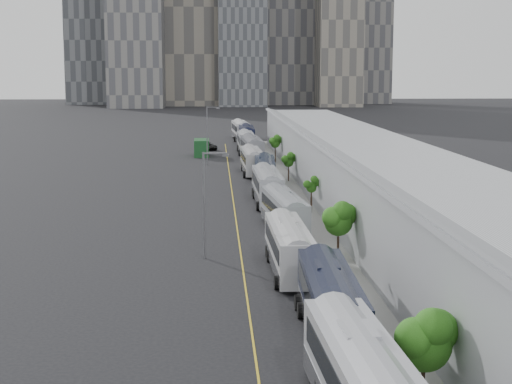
{
  "coord_description": "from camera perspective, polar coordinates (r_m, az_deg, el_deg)",
  "views": [
    {
      "loc": [
        -3.44,
        -22.04,
        14.34
      ],
      "look_at": [
        0.39,
        51.66,
        3.0
      ],
      "focal_mm": 55.0,
      "sensor_mm": 36.0,
      "label": 1
    }
  ],
  "objects": [
    {
      "name": "bus_5",
      "position": [
        99.27,
        0.64,
        1.32
      ],
      "size": [
        3.18,
        12.59,
        3.65
      ],
      "rotation": [
        0.0,
        0.0,
        -0.05
      ],
      "color": "black",
      "rests_on": "ground"
    },
    {
      "name": "sidewalk",
      "position": [
        79.34,
        6.1,
        -1.68
      ],
      "size": [
        10.0,
        170.0,
        0.12
      ],
      "primitive_type": "cube",
      "color": "gray",
      "rests_on": "ground"
    },
    {
      "name": "bus_6",
      "position": [
        111.11,
        -0.3,
        2.13
      ],
      "size": [
        2.92,
        12.71,
        3.7
      ],
      "rotation": [
        0.0,
        0.0,
        0.03
      ],
      "color": "silver",
      "rests_on": "ground"
    },
    {
      "name": "bus_10",
      "position": [
        167.52,
        -1.14,
        4.41
      ],
      "size": [
        3.57,
        14.11,
        4.09
      ],
      "rotation": [
        0.0,
        0.0,
        0.05
      ],
      "color": "white",
      "rests_on": "ground"
    },
    {
      "name": "tree_4",
      "position": [
        124.38,
        1.42,
        3.66
      ],
      "size": [
        1.52,
        1.52,
        4.15
      ],
      "color": "black",
      "rests_on": "ground"
    },
    {
      "name": "lane_line",
      "position": [
        78.39,
        -1.5,
        -1.8
      ],
      "size": [
        0.12,
        160.0,
        0.02
      ],
      "primitive_type": "cube",
      "color": "gold",
      "rests_on": "ground"
    },
    {
      "name": "suv",
      "position": [
        145.66,
        -3.52,
        3.35
      ],
      "size": [
        4.04,
        5.6,
        1.41
      ],
      "primitive_type": "imported",
      "rotation": [
        0.0,
        0.0,
        0.37
      ],
      "color": "black",
      "rests_on": "ground"
    },
    {
      "name": "street_lamp_far",
      "position": [
        120.65,
        -3.49,
        4.39
      ],
      "size": [
        2.04,
        0.22,
        9.09
      ],
      "color": "#59595E",
      "rests_on": "ground"
    },
    {
      "name": "bus_9",
      "position": [
        153.36,
        -0.68,
        4.01
      ],
      "size": [
        3.06,
        13.83,
        4.03
      ],
      "rotation": [
        0.0,
        0.0,
        -0.01
      ],
      "color": "black",
      "rests_on": "ground"
    },
    {
      "name": "bus_4",
      "position": [
        86.05,
        0.83,
        0.23
      ],
      "size": [
        2.91,
        13.07,
        3.81
      ],
      "rotation": [
        0.0,
        0.0,
        0.01
      ],
      "color": "#9FA1A8",
      "rests_on": "ground"
    },
    {
      "name": "tree_1",
      "position": [
        58.95,
        6.02,
        -1.87
      ],
      "size": [
        2.16,
        2.16,
        4.64
      ],
      "color": "black",
      "rests_on": "ground"
    },
    {
      "name": "bus_7",
      "position": [
        127.17,
        -0.31,
        3.03
      ],
      "size": [
        3.38,
        13.86,
        4.02
      ],
      "rotation": [
        0.0,
        0.0,
        0.04
      ],
      "color": "slate",
      "rests_on": "ground"
    },
    {
      "name": "bus_8",
      "position": [
        139.7,
        -0.73,
        3.51
      ],
      "size": [
        2.94,
        13.24,
        3.86
      ],
      "rotation": [
        0.0,
        0.0,
        0.01
      ],
      "color": "silver",
      "rests_on": "ground"
    },
    {
      "name": "tree_0",
      "position": [
        35.39,
        12.15,
        -10.21
      ],
      "size": [
        2.44,
        2.44,
        4.2
      ],
      "color": "black",
      "rests_on": "ground"
    },
    {
      "name": "tree_3",
      "position": [
        102.87,
        2.38,
        2.29
      ],
      "size": [
        1.36,
        1.36,
        3.55
      ],
      "color": "black",
      "rests_on": "ground"
    },
    {
      "name": "tree_2",
      "position": [
        79.7,
        4.05,
        0.38
      ],
      "size": [
        1.08,
        1.08,
        3.43
      ],
      "color": "black",
      "rests_on": "ground"
    },
    {
      "name": "bus_3",
      "position": [
        71.07,
        2.05,
        -1.67
      ],
      "size": [
        3.54,
        12.46,
        3.59
      ],
      "rotation": [
        0.0,
        0.0,
        0.09
      ],
      "color": "gray",
      "rests_on": "ground"
    },
    {
      "name": "street_lamp_near",
      "position": [
        60.28,
        -3.63,
        -0.37
      ],
      "size": [
        2.04,
        0.22,
        8.29
      ],
      "color": "#59595E",
      "rests_on": "ground"
    },
    {
      "name": "depot",
      "position": [
        79.52,
        8.98,
        0.8
      ],
      "size": [
        12.45,
        160.4,
        7.2
      ],
      "color": "gray",
      "rests_on": "ground"
    },
    {
      "name": "shipping_container",
      "position": [
        134.88,
        -3.98,
        3.22
      ],
      "size": [
        2.57,
        6.11,
        2.87
      ],
      "primitive_type": "cube",
      "rotation": [
        0.0,
        0.0,
        0.01
      ],
      "color": "#14411C",
      "rests_on": "ground"
    },
    {
      "name": "bus_2",
      "position": [
        56.54,
        2.4,
        -4.37
      ],
      "size": [
        2.78,
        12.42,
        3.62
      ],
      "rotation": [
        0.0,
        0.0,
        0.02
      ],
      "color": "silver",
      "rests_on": "ground"
    },
    {
      "name": "bus_1",
      "position": [
        43.21,
        5.43,
        -8.47
      ],
      "size": [
        2.99,
        12.97,
        3.77
      ],
      "rotation": [
        0.0,
        0.0,
        -0.03
      ],
      "color": "black",
      "rests_on": "ground"
    }
  ]
}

